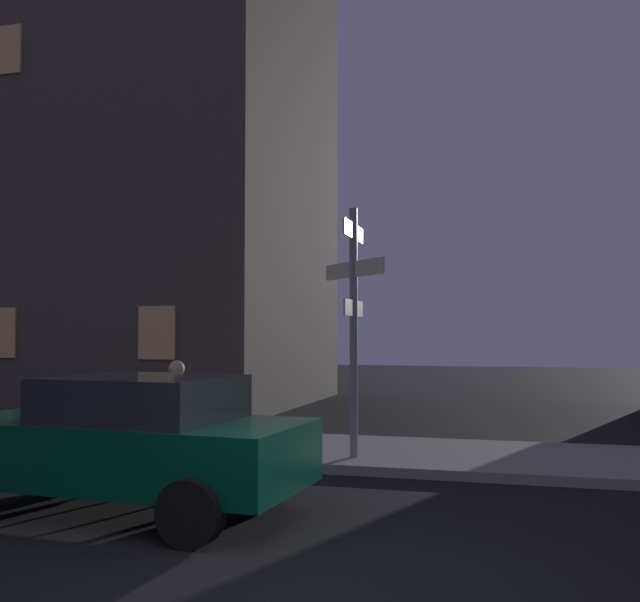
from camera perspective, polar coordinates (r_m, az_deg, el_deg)
name	(u,v)px	position (r m, az deg, el deg)	size (l,w,h in m)	color
ground_plane	(285,600)	(5.81, -2.81, -22.43)	(80.00, 80.00, 0.00)	black
sidewalk_kerb	(409,455)	(11.69, 7.04, -11.95)	(40.00, 3.01, 0.14)	gray
signpost	(354,310)	(10.88, 2.66, -0.68)	(1.15, 1.24, 3.73)	gray
car_near_right	(129,441)	(8.36, -14.82, -10.60)	(4.17, 2.19, 1.51)	#05472D
cyclist	(179,424)	(10.15, -11.02, -9.48)	(1.82, 0.36, 1.61)	black
building_left_block	(100,119)	(23.35, -16.90, 13.54)	(12.58, 8.35, 16.85)	#4C443D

